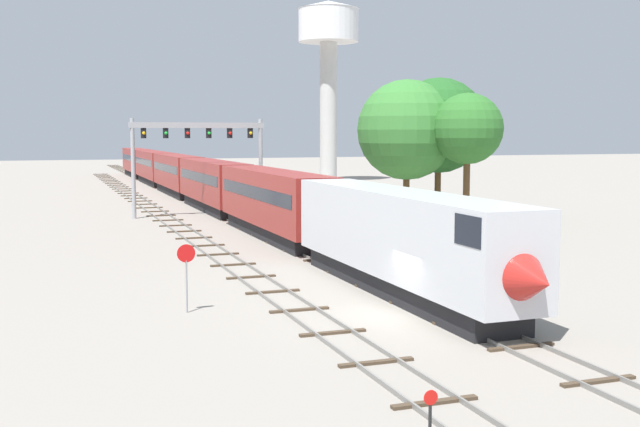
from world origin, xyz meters
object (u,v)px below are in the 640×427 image
(trackside_tree_mid, at_px, (468,129))
(trackside_tree_right, at_px, (407,130))
(water_tower, at_px, (328,42))
(trackside_tree_left, at_px, (439,126))
(signal_gantry, at_px, (198,145))
(passenger_train, at_px, (192,178))
(stop_sign, at_px, (186,268))

(trackside_tree_mid, height_order, trackside_tree_right, trackside_tree_right)
(water_tower, bearing_deg, trackside_tree_left, -99.44)
(trackside_tree_left, height_order, trackside_tree_mid, trackside_tree_left)
(trackside_tree_right, bearing_deg, trackside_tree_left, 4.68)
(signal_gantry, distance_m, water_tower, 53.48)
(signal_gantry, xyz_separation_m, trackside_tree_right, (16.59, -8.21, 1.30))
(trackside_tree_left, height_order, trackside_tree_right, trackside_tree_left)
(passenger_train, bearing_deg, stop_sign, -100.67)
(trackside_tree_mid, bearing_deg, stop_sign, -138.18)
(signal_gantry, distance_m, trackside_tree_mid, 23.67)
(stop_sign, height_order, trackside_tree_left, trackside_tree_left)
(trackside_tree_right, bearing_deg, stop_sign, -129.74)
(water_tower, relative_size, trackside_tree_left, 2.22)
(water_tower, height_order, trackside_tree_mid, water_tower)
(stop_sign, relative_size, trackside_tree_mid, 0.27)
(passenger_train, height_order, trackside_tree_mid, trackside_tree_mid)
(stop_sign, bearing_deg, trackside_tree_left, 46.99)
(trackside_tree_left, bearing_deg, trackside_tree_right, -175.32)
(trackside_tree_right, bearing_deg, passenger_train, 121.05)
(passenger_train, xyz_separation_m, trackside_tree_right, (14.34, -23.82, 5.12))
(trackside_tree_mid, bearing_deg, trackside_tree_left, 91.08)
(signal_gantry, height_order, stop_sign, signal_gantry)
(signal_gantry, relative_size, trackside_tree_mid, 1.12)
(stop_sign, xyz_separation_m, trackside_tree_left, (27.55, 29.54, 6.24))
(passenger_train, distance_m, signal_gantry, 16.22)
(passenger_train, xyz_separation_m, signal_gantry, (-2.25, -15.60, 3.82))
(water_tower, distance_m, trackside_tree_mid, 57.89)
(signal_gantry, bearing_deg, trackside_tree_mid, -32.66)
(trackside_tree_mid, bearing_deg, water_tower, 81.46)
(water_tower, xyz_separation_m, stop_sign, (-36.01, -80.41, -19.37))
(trackside_tree_left, relative_size, trackside_tree_right, 1.02)
(trackside_tree_left, bearing_deg, passenger_train, 126.70)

